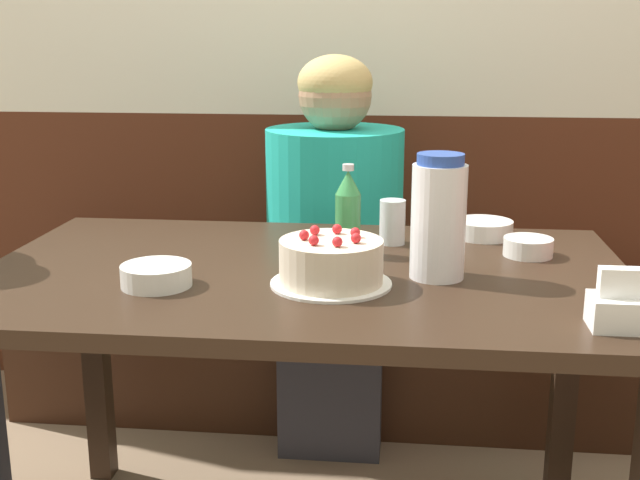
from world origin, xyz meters
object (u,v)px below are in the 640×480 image
object	(u,v)px
bench_seat	(338,349)
water_pitcher	(438,218)
soju_bottle	(348,212)
bowl_side_dish	(528,247)
bowl_rice_small	(156,275)
glass_water_tall	(392,222)
bowl_soup_white	(483,229)
napkin_holder	(624,307)
birthday_cake	(331,263)
person_teal_shirt	(333,253)

from	to	relation	value
bench_seat	water_pitcher	bearing A→B (deg)	-72.44
soju_bottle	bowl_side_dish	bearing A→B (deg)	3.74
water_pitcher	bowl_rice_small	bearing A→B (deg)	-167.67
water_pitcher	glass_water_tall	size ratio (longest dim) A/B	2.41
bowl_soup_white	glass_water_tall	world-z (taller)	glass_water_tall
bench_seat	bowl_rice_small	world-z (taller)	bowl_rice_small
bowl_rice_small	bowl_side_dish	bearing A→B (deg)	22.09
napkin_holder	bowl_side_dish	xyz separation A→B (m)	(-0.09, 0.45, -0.02)
bowl_rice_small	bowl_side_dish	distance (m)	0.81
birthday_cake	bowl_side_dish	world-z (taller)	birthday_cake
bowl_rice_small	glass_water_tall	size ratio (longest dim) A/B	1.32
napkin_holder	person_teal_shirt	distance (m)	1.14
water_pitcher	glass_water_tall	distance (m)	0.29
water_pitcher	glass_water_tall	bearing A→B (deg)	110.08
bowl_soup_white	person_teal_shirt	bearing A→B (deg)	137.92
birthday_cake	napkin_holder	distance (m)	0.54
soju_bottle	bowl_soup_white	distance (m)	0.38
napkin_holder	bowl_rice_small	world-z (taller)	napkin_holder
napkin_holder	bench_seat	bearing A→B (deg)	117.01
bench_seat	napkin_holder	bearing A→B (deg)	-62.99
bench_seat	glass_water_tall	bearing A→B (deg)	-73.57
bowl_soup_white	bowl_side_dish	distance (m)	0.18
birthday_cake	bowl_soup_white	world-z (taller)	birthday_cake
water_pitcher	bowl_soup_white	bearing A→B (deg)	70.45
water_pitcher	bowl_rice_small	size ratio (longest dim) A/B	1.82
soju_bottle	bowl_rice_small	size ratio (longest dim) A/B	1.47
bench_seat	person_teal_shirt	bearing A→B (deg)	-91.29
napkin_holder	bowl_side_dish	distance (m)	0.46
birthday_cake	bowl_side_dish	distance (m)	0.49
water_pitcher	napkin_holder	bearing A→B (deg)	-41.07
birthday_cake	soju_bottle	distance (m)	0.24
glass_water_tall	bench_seat	bearing A→B (deg)	106.43
bench_seat	bowl_rice_small	distance (m)	1.15
birthday_cake	person_teal_shirt	xyz separation A→B (m)	(-0.07, 0.78, -0.19)
bowl_rice_small	water_pitcher	bearing A→B (deg)	12.33
napkin_holder	bowl_soup_white	size ratio (longest dim) A/B	0.78
soju_bottle	bowl_rice_small	xyz separation A→B (m)	(-0.35, -0.28, -0.07)
bench_seat	water_pitcher	size ratio (longest dim) A/B	8.35
glass_water_tall	birthday_cake	bearing A→B (deg)	-108.39
bowl_soup_white	bench_seat	bearing A→B (deg)	127.57
bowl_soup_white	glass_water_tall	xyz separation A→B (m)	(-0.22, -0.09, 0.03)
water_pitcher	person_teal_shirt	bearing A→B (deg)	111.31
soju_bottle	glass_water_tall	world-z (taller)	soju_bottle
person_teal_shirt	bowl_soup_white	bearing A→B (deg)	47.92
soju_bottle	napkin_holder	size ratio (longest dim) A/B	1.85
soju_bottle	person_teal_shirt	distance (m)	0.61
bench_seat	birthday_cake	bearing A→B (deg)	-86.02
bench_seat	person_teal_shirt	distance (m)	0.40
bench_seat	bowl_soup_white	size ratio (longest dim) A/B	14.97
water_pitcher	soju_bottle	distance (m)	0.25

